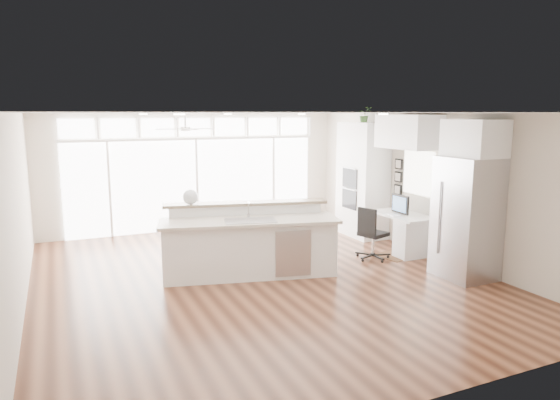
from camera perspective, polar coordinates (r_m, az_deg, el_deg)
name	(u,v)px	position (r m, az deg, el deg)	size (l,w,h in m)	color
floor	(260,278)	(8.40, -2.27, -8.90)	(7.00, 8.00, 0.02)	#422214
ceiling	(259,113)	(7.96, -2.41, 9.92)	(7.00, 8.00, 0.02)	white
wall_back	(196,172)	(11.84, -9.62, 3.22)	(7.00, 0.04, 2.70)	beige
wall_front	(427,265)	(4.69, 16.43, -7.13)	(7.00, 0.04, 2.70)	beige
wall_left	(16,215)	(7.52, -27.92, -1.57)	(0.04, 8.00, 2.70)	beige
wall_right	(430,185)	(9.91, 16.79, 1.66)	(0.04, 8.00, 2.70)	beige
glass_wall	(197,185)	(11.82, -9.51, 1.74)	(5.80, 0.06, 2.08)	white
transom_row	(195,127)	(11.71, -9.69, 8.20)	(5.90, 0.06, 0.40)	white
desk_window	(419,173)	(10.08, 15.56, 3.00)	(0.04, 0.85, 0.85)	white
ceiling_fan	(185,124)	(10.48, -10.78, 8.54)	(1.16, 1.16, 0.32)	white
recessed_lights	(254,114)	(8.14, -2.94, 9.78)	(3.40, 3.00, 0.02)	white
oven_cabinet	(362,180)	(11.14, 9.41, 2.30)	(0.64, 1.20, 2.50)	white
desk_nook	(402,233)	(10.08, 13.81, -3.69)	(0.72, 1.30, 0.76)	white
upper_cabinets	(408,132)	(9.84, 14.47, 7.57)	(0.64, 1.30, 0.64)	white
refrigerator	(467,218)	(8.73, 20.54, -1.94)	(0.76, 0.90, 2.00)	#B1B0B5
fridge_cabinet	(475,138)	(8.62, 21.35, 6.60)	(0.64, 0.90, 0.60)	white
framed_photos	(398,177)	(10.58, 13.38, 2.59)	(0.06, 0.22, 0.80)	black
kitchen_island	(250,241)	(8.35, -3.48, -4.74)	(2.96, 1.11, 1.17)	white
rug	(398,255)	(9.94, 13.34, -6.09)	(0.85, 0.61, 0.01)	#3A2112
office_chair	(373,233)	(9.46, 10.63, -3.76)	(0.51, 0.47, 0.98)	black
fishbowl	(190,197)	(8.54, -10.21, 0.36)	(0.26, 0.26, 0.26)	silver
monitor	(400,204)	(9.91, 13.58, -0.46)	(0.08, 0.49, 0.41)	black
keyboard	(393,215)	(9.84, 12.75, -1.65)	(0.12, 0.31, 0.02)	white
potted_plant	(364,116)	(11.04, 9.61, 9.40)	(0.30, 0.33, 0.26)	#396129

